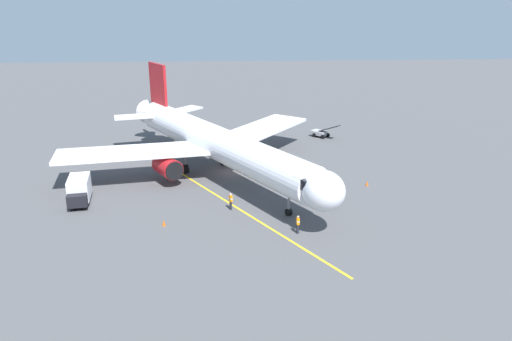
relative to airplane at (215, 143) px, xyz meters
name	(u,v)px	position (x,y,z in m)	size (l,w,h in m)	color
ground_plane	(228,172)	(-1.43, -0.99, -4.00)	(220.00, 220.00, 0.00)	#4C4C4F
apron_lead_in_line	(217,195)	(-0.15, 6.24, -4.00)	(0.24, 40.00, 0.01)	yellow
airplane	(215,143)	(0.00, 0.00, 0.00)	(30.57, 36.17, 11.50)	white
ground_crew_marshaller	(333,201)	(-11.69, 10.67, -3.12)	(0.34, 0.45, 1.71)	#23232D
ground_crew_wing_walker	(231,201)	(-1.62, 10.05, -3.12)	(0.41, 0.47, 1.71)	#23232D
ground_crew_loader	(298,224)	(-7.50, 15.59, -3.12)	(0.29, 0.43, 1.71)	#23232D
belt_loader_near_nose	(321,132)	(-15.49, -15.96, -3.29)	(4.09, 4.08, 2.32)	#9E9EA3
baggage_cart_portside	(205,144)	(1.73, -11.12, -3.35)	(2.14, 2.89, 1.27)	#2D3899
box_truck_starboard_side	(79,190)	(13.73, 7.44, -2.62)	(2.64, 4.85, 2.62)	black
safety_cone_nose_left	(367,183)	(-16.91, 4.42, -3.73)	(0.32, 0.32, 0.55)	#F2590F
safety_cone_nose_right	(315,182)	(-11.14, 3.66, -3.73)	(0.32, 0.32, 0.55)	#F2590F
safety_cone_wing_port	(164,223)	(4.59, 13.31, -3.73)	(0.32, 0.32, 0.55)	#F2590F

